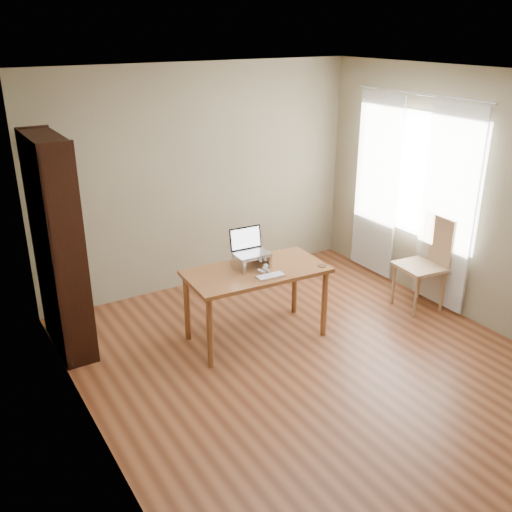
{
  "coord_description": "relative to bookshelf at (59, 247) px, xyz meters",
  "views": [
    {
      "loc": [
        -2.85,
        -3.62,
        2.98
      ],
      "look_at": [
        -0.2,
        0.7,
        0.9
      ],
      "focal_mm": 40.0,
      "sensor_mm": 36.0,
      "label": 1
    }
  ],
  "objects": [
    {
      "name": "coaster",
      "position": [
        2.26,
        -1.09,
        -0.3
      ],
      "size": [
        0.09,
        0.09,
        0.01
      ],
      "primitive_type": "cylinder",
      "color": "brown",
      "rests_on": "desk"
    },
    {
      "name": "desk",
      "position": [
        1.65,
        -0.83,
        -0.4
      ],
      "size": [
        1.42,
        0.77,
        0.75
      ],
      "rotation": [
        0.0,
        0.0,
        -0.06
      ],
      "color": "brown",
      "rests_on": "ground"
    },
    {
      "name": "curtains",
      "position": [
        3.75,
        -0.75,
        0.12
      ],
      "size": [
        0.03,
        1.9,
        2.25
      ],
      "color": "white",
      "rests_on": "ground"
    },
    {
      "name": "keyboard",
      "position": [
        1.68,
        -1.05,
        -0.29
      ],
      "size": [
        0.29,
        0.14,
        0.02
      ],
      "rotation": [
        0.0,
        0.0,
        -0.06
      ],
      "color": "silver",
      "rests_on": "desk"
    },
    {
      "name": "bookshelf",
      "position": [
        0.0,
        0.0,
        0.0
      ],
      "size": [
        0.3,
        0.9,
        2.1
      ],
      "color": "black",
      "rests_on": "ground"
    },
    {
      "name": "room",
      "position": [
        1.86,
        -1.54,
        0.25
      ],
      "size": [
        4.04,
        4.54,
        2.64
      ],
      "color": "#562A16",
      "rests_on": "ground"
    },
    {
      "name": "chair",
      "position": [
        3.62,
        -1.21,
        -0.48
      ],
      "size": [
        0.51,
        0.51,
        1.05
      ],
      "rotation": [
        0.0,
        0.0,
        -0.1
      ],
      "color": "tan",
      "rests_on": "ground"
    },
    {
      "name": "laptop_stand",
      "position": [
        1.65,
        -0.75,
        -0.22
      ],
      "size": [
        0.32,
        0.25,
        0.13
      ],
      "rotation": [
        0.0,
        0.0,
        -0.06
      ],
      "color": "silver",
      "rests_on": "desk"
    },
    {
      "name": "cat",
      "position": [
        1.67,
        -0.72,
        -0.24
      ],
      "size": [
        0.25,
        0.48,
        0.15
      ],
      "rotation": [
        0.0,
        0.0,
        0.14
      ],
      "color": "#4D423D",
      "rests_on": "desk"
    },
    {
      "name": "laptop",
      "position": [
        1.65,
        -0.69,
        -0.11
      ],
      "size": [
        0.35,
        0.3,
        0.24
      ],
      "rotation": [
        0.0,
        0.0,
        -0.06
      ],
      "color": "silver",
      "rests_on": "laptop_stand"
    }
  ]
}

